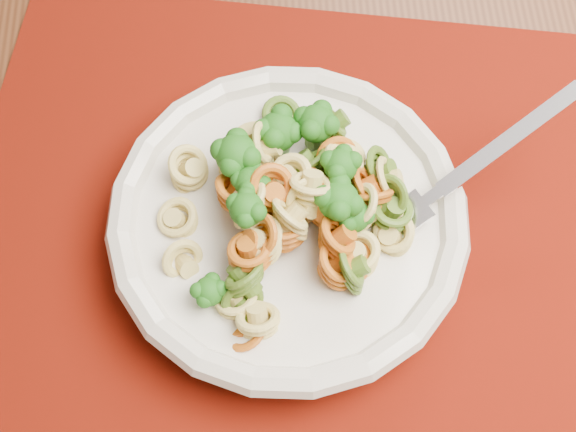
# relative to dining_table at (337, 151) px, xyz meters

# --- Properties ---
(dining_table) EXTENTS (1.42, 1.09, 0.70)m
(dining_table) POSITION_rel_dining_table_xyz_m (0.00, 0.00, 0.00)
(dining_table) COLOR #4F2A16
(dining_table) RESTS_ON ground
(placemat) EXTENTS (0.52, 0.42, 0.00)m
(placemat) POSITION_rel_dining_table_xyz_m (-0.01, -0.13, 0.11)
(placemat) COLOR #5F0B04
(placemat) RESTS_ON dining_table
(pasta_bowl) EXTENTS (0.24, 0.24, 0.05)m
(pasta_bowl) POSITION_rel_dining_table_xyz_m (-0.02, -0.14, 0.14)
(pasta_bowl) COLOR beige
(pasta_bowl) RESTS_ON placemat
(pasta_broccoli_heap) EXTENTS (0.21, 0.21, 0.06)m
(pasta_broccoli_heap) POSITION_rel_dining_table_xyz_m (-0.02, -0.14, 0.15)
(pasta_broccoli_heap) COLOR tan
(pasta_broccoli_heap) RESTS_ON pasta_bowl
(fork) EXTENTS (0.15, 0.14, 0.08)m
(fork) POSITION_rel_dining_table_xyz_m (0.06, -0.13, 0.15)
(fork) COLOR silver
(fork) RESTS_ON pasta_bowl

